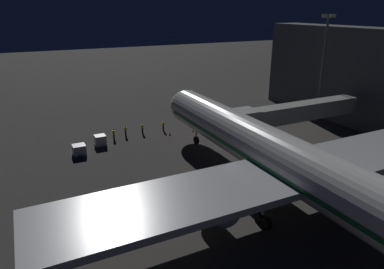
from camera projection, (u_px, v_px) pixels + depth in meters
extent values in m
plane|color=#383533|center=(250.00, 182.00, 43.17)|extent=(320.00, 320.00, 0.00)
cylinder|color=silver|center=(299.00, 167.00, 34.67)|extent=(5.26, 51.75, 5.26)
sphere|color=silver|center=(187.00, 106.00, 56.43)|extent=(5.16, 5.16, 5.16)
cube|color=#196033|center=(299.00, 171.00, 34.80)|extent=(5.32, 49.68, 0.50)
cube|color=black|center=(191.00, 103.00, 54.79)|extent=(2.90, 1.40, 0.90)
cube|color=#B7BABF|center=(292.00, 172.00, 35.75)|extent=(51.26, 8.31, 0.70)
cylinder|color=#B7BABF|center=(340.00, 169.00, 40.74)|extent=(2.74, 4.78, 2.74)
cylinder|color=black|center=(325.00, 161.00, 42.75)|extent=(2.33, 0.15, 2.33)
cylinder|color=#B7BABF|center=(216.00, 203.00, 33.71)|extent=(2.74, 4.78, 2.74)
cylinder|color=black|center=(204.00, 192.00, 35.73)|extent=(2.33, 0.15, 2.33)
cylinder|color=#B7BABF|center=(196.00, 130.00, 54.54)|extent=(0.28, 0.28, 2.11)
cylinder|color=black|center=(196.00, 140.00, 55.11)|extent=(0.45, 1.20, 1.20)
cylinder|color=#B7BABF|center=(327.00, 186.00, 37.41)|extent=(0.28, 0.28, 2.11)
cylinder|color=black|center=(320.00, 197.00, 38.52)|extent=(0.45, 1.20, 1.20)
cylinder|color=black|center=(329.00, 203.00, 37.43)|extent=(0.45, 1.20, 1.20)
cylinder|color=#B7BABF|center=(263.00, 205.00, 33.88)|extent=(0.28, 0.28, 2.11)
cylinder|color=black|center=(258.00, 216.00, 35.00)|extent=(0.45, 1.20, 1.20)
cylinder|color=black|center=(266.00, 223.00, 33.90)|extent=(0.45, 1.20, 1.20)
cube|color=#9E9E99|center=(301.00, 111.00, 53.57)|extent=(20.72, 2.60, 2.50)
cube|color=#9E9E99|center=(245.00, 120.00, 49.22)|extent=(3.20, 3.40, 3.00)
cube|color=black|center=(237.00, 122.00, 48.64)|extent=(0.70, 3.20, 2.70)
cylinder|color=#B7BABF|center=(250.00, 141.00, 50.77)|extent=(0.56, 0.56, 4.09)
cylinder|color=black|center=(253.00, 151.00, 51.62)|extent=(0.25, 0.60, 0.60)
cylinder|color=black|center=(246.00, 153.00, 51.11)|extent=(0.25, 0.60, 0.60)
cylinder|color=#59595E|center=(322.00, 72.00, 62.99)|extent=(0.40, 0.40, 18.70)
cube|color=#F9EFC6|center=(333.00, 16.00, 60.09)|extent=(1.10, 0.50, 0.60)
cube|color=#F9EFC6|center=(325.00, 16.00, 59.33)|extent=(1.10, 0.50, 0.60)
cube|color=#B7BABF|center=(100.00, 140.00, 54.49)|extent=(1.64, 1.59, 1.62)
cube|color=#B7BABF|center=(79.00, 150.00, 51.02)|extent=(1.81, 1.72, 1.49)
cylinder|color=black|center=(126.00, 133.00, 58.54)|extent=(0.28, 0.28, 0.92)
cylinder|color=yellow|center=(125.00, 129.00, 58.28)|extent=(0.40, 0.40, 0.66)
sphere|color=tan|center=(125.00, 126.00, 58.12)|extent=(0.24, 0.24, 0.24)
sphere|color=yellow|center=(125.00, 126.00, 58.10)|extent=(0.23, 0.23, 0.23)
cylinder|color=black|center=(163.00, 128.00, 61.01)|extent=(0.28, 0.28, 0.92)
cylinder|color=yellow|center=(163.00, 124.00, 60.75)|extent=(0.40, 0.40, 0.61)
sphere|color=tan|center=(163.00, 122.00, 60.61)|extent=(0.24, 0.24, 0.24)
sphere|color=white|center=(163.00, 121.00, 60.59)|extent=(0.23, 0.23, 0.23)
cylinder|color=black|center=(114.00, 137.00, 57.05)|extent=(0.28, 0.28, 0.87)
cylinder|color=yellow|center=(114.00, 132.00, 56.79)|extent=(0.40, 0.40, 0.66)
sphere|color=tan|center=(113.00, 130.00, 56.63)|extent=(0.24, 0.24, 0.24)
sphere|color=orange|center=(113.00, 129.00, 56.62)|extent=(0.23, 0.23, 0.23)
cylinder|color=black|center=(143.00, 131.00, 59.76)|extent=(0.28, 0.28, 0.95)
cylinder|color=yellow|center=(142.00, 126.00, 59.49)|extent=(0.40, 0.40, 0.61)
sphere|color=tan|center=(142.00, 124.00, 59.35)|extent=(0.24, 0.24, 0.24)
sphere|color=white|center=(142.00, 124.00, 59.33)|extent=(0.23, 0.23, 0.23)
cone|color=orange|center=(193.00, 130.00, 60.77)|extent=(0.36, 0.36, 0.55)
cone|color=orange|center=(170.00, 134.00, 58.92)|extent=(0.36, 0.36, 0.55)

